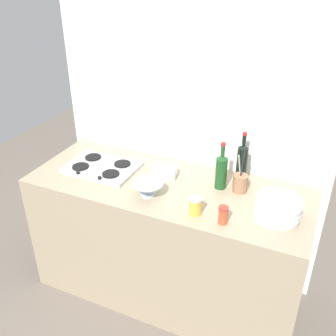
{
  "coord_description": "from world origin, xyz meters",
  "views": [
    {
      "loc": [
        0.86,
        -1.9,
        2.18
      ],
      "look_at": [
        0.0,
        0.0,
        1.02
      ],
      "focal_mm": 41.46,
      "sensor_mm": 36.0,
      "label": 1
    }
  ],
  "objects_px": {
    "stovetop_hob": "(102,167)",
    "mixing_bowl": "(148,189)",
    "plate_stack": "(278,208)",
    "butter_dish": "(165,172)",
    "condiment_jar_rear": "(223,215)",
    "wine_bottle_mid_left": "(221,171)",
    "condiment_jar_front": "(195,206)",
    "utensil_crock": "(240,183)",
    "wine_bottle_leftmost": "(242,162)"
  },
  "relations": [
    {
      "from": "stovetop_hob",
      "to": "butter_dish",
      "type": "relative_size",
      "value": 3.15
    },
    {
      "from": "wine_bottle_leftmost",
      "to": "condiment_jar_front",
      "type": "bearing_deg",
      "value": -106.76
    },
    {
      "from": "butter_dish",
      "to": "condiment_jar_front",
      "type": "relative_size",
      "value": 1.46
    },
    {
      "from": "wine_bottle_mid_left",
      "to": "condiment_jar_front",
      "type": "xyz_separation_m",
      "value": [
        -0.04,
        -0.33,
        -0.07
      ]
    },
    {
      "from": "stovetop_hob",
      "to": "wine_bottle_leftmost",
      "type": "height_order",
      "value": "wine_bottle_leftmost"
    },
    {
      "from": "condiment_jar_front",
      "to": "condiment_jar_rear",
      "type": "relative_size",
      "value": 1.0
    },
    {
      "from": "butter_dish",
      "to": "condiment_jar_front",
      "type": "height_order",
      "value": "condiment_jar_front"
    },
    {
      "from": "plate_stack",
      "to": "condiment_jar_front",
      "type": "bearing_deg",
      "value": -159.75
    },
    {
      "from": "stovetop_hob",
      "to": "wine_bottle_leftmost",
      "type": "distance_m",
      "value": 0.93
    },
    {
      "from": "wine_bottle_leftmost",
      "to": "wine_bottle_mid_left",
      "type": "relative_size",
      "value": 1.1
    },
    {
      "from": "stovetop_hob",
      "to": "mixing_bowl",
      "type": "bearing_deg",
      "value": -20.61
    },
    {
      "from": "wine_bottle_mid_left",
      "to": "utensil_crock",
      "type": "distance_m",
      "value": 0.14
    },
    {
      "from": "stovetop_hob",
      "to": "utensil_crock",
      "type": "xyz_separation_m",
      "value": [
        0.92,
        0.11,
        0.04
      ]
    },
    {
      "from": "stovetop_hob",
      "to": "utensil_crock",
      "type": "bearing_deg",
      "value": 7.02
    },
    {
      "from": "mixing_bowl",
      "to": "utensil_crock",
      "type": "distance_m",
      "value": 0.56
    },
    {
      "from": "stovetop_hob",
      "to": "butter_dish",
      "type": "distance_m",
      "value": 0.44
    },
    {
      "from": "mixing_bowl",
      "to": "utensil_crock",
      "type": "relative_size",
      "value": 0.62
    },
    {
      "from": "stovetop_hob",
      "to": "condiment_jar_front",
      "type": "distance_m",
      "value": 0.79
    },
    {
      "from": "mixing_bowl",
      "to": "condiment_jar_rear",
      "type": "relative_size",
      "value": 1.85
    },
    {
      "from": "condiment_jar_front",
      "to": "wine_bottle_leftmost",
      "type": "bearing_deg",
      "value": 73.24
    },
    {
      "from": "condiment_jar_front",
      "to": "condiment_jar_rear",
      "type": "distance_m",
      "value": 0.17
    },
    {
      "from": "plate_stack",
      "to": "utensil_crock",
      "type": "relative_size",
      "value": 0.83
    },
    {
      "from": "stovetop_hob",
      "to": "utensil_crock",
      "type": "relative_size",
      "value": 1.54
    },
    {
      "from": "utensil_crock",
      "to": "butter_dish",
      "type": "bearing_deg",
      "value": -177.35
    },
    {
      "from": "mixing_bowl",
      "to": "condiment_jar_front",
      "type": "distance_m",
      "value": 0.33
    },
    {
      "from": "butter_dish",
      "to": "wine_bottle_mid_left",
      "type": "bearing_deg",
      "value": 2.16
    },
    {
      "from": "wine_bottle_leftmost",
      "to": "utensil_crock",
      "type": "relative_size",
      "value": 1.1
    },
    {
      "from": "plate_stack",
      "to": "butter_dish",
      "type": "bearing_deg",
      "value": 168.45
    },
    {
      "from": "wine_bottle_leftmost",
      "to": "utensil_crock",
      "type": "height_order",
      "value": "wine_bottle_leftmost"
    },
    {
      "from": "wine_bottle_leftmost",
      "to": "utensil_crock",
      "type": "distance_m",
      "value": 0.14
    },
    {
      "from": "butter_dish",
      "to": "condiment_jar_front",
      "type": "xyz_separation_m",
      "value": [
        0.33,
        -0.31,
        0.02
      ]
    },
    {
      "from": "butter_dish",
      "to": "condiment_jar_rear",
      "type": "xyz_separation_m",
      "value": [
        0.49,
        -0.33,
        0.02
      ]
    },
    {
      "from": "wine_bottle_leftmost",
      "to": "wine_bottle_mid_left",
      "type": "distance_m",
      "value": 0.16
    },
    {
      "from": "mixing_bowl",
      "to": "condiment_jar_front",
      "type": "bearing_deg",
      "value": -10.16
    },
    {
      "from": "utensil_crock",
      "to": "stovetop_hob",
      "type": "bearing_deg",
      "value": -172.98
    },
    {
      "from": "wine_bottle_mid_left",
      "to": "condiment_jar_rear",
      "type": "xyz_separation_m",
      "value": [
        0.12,
        -0.34,
        -0.07
      ]
    },
    {
      "from": "wine_bottle_leftmost",
      "to": "mixing_bowl",
      "type": "relative_size",
      "value": 1.78
    },
    {
      "from": "stovetop_hob",
      "to": "wine_bottle_leftmost",
      "type": "bearing_deg",
      "value": 14.54
    },
    {
      "from": "stovetop_hob",
      "to": "condiment_jar_front",
      "type": "bearing_deg",
      "value": -16.22
    },
    {
      "from": "utensil_crock",
      "to": "mixing_bowl",
      "type": "bearing_deg",
      "value": -150.8
    },
    {
      "from": "stovetop_hob",
      "to": "condiment_jar_rear",
      "type": "height_order",
      "value": "condiment_jar_rear"
    },
    {
      "from": "wine_bottle_leftmost",
      "to": "mixing_bowl",
      "type": "bearing_deg",
      "value": -139.71
    },
    {
      "from": "wine_bottle_leftmost",
      "to": "stovetop_hob",
      "type": "bearing_deg",
      "value": -165.46
    },
    {
      "from": "stovetop_hob",
      "to": "plate_stack",
      "type": "bearing_deg",
      "value": -3.07
    },
    {
      "from": "wine_bottle_mid_left",
      "to": "butter_dish",
      "type": "distance_m",
      "value": 0.38
    },
    {
      "from": "utensil_crock",
      "to": "condiment_jar_front",
      "type": "height_order",
      "value": "utensil_crock"
    },
    {
      "from": "wine_bottle_mid_left",
      "to": "condiment_jar_front",
      "type": "bearing_deg",
      "value": -97.58
    },
    {
      "from": "plate_stack",
      "to": "butter_dish",
      "type": "xyz_separation_m",
      "value": [
        -0.75,
        0.15,
        -0.03
      ]
    },
    {
      "from": "wine_bottle_leftmost",
      "to": "condiment_jar_front",
      "type": "distance_m",
      "value": 0.48
    },
    {
      "from": "plate_stack",
      "to": "condiment_jar_rear",
      "type": "distance_m",
      "value": 0.31
    }
  ]
}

